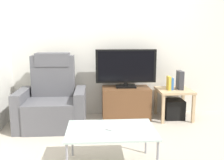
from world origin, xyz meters
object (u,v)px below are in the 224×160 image
object	(u,v)px
subwoofer_box	(173,109)
television	(126,67)
recliner_armchair	(52,102)
side_table	(174,94)
tv_stand	(126,103)
book_middle	(172,84)
book_leftmost	(169,83)
cell_phone	(112,128)
game_console	(180,80)
coffee_table	(111,132)

from	to	relation	value
subwoofer_box	television	bearing A→B (deg)	174.11
recliner_armchair	subwoofer_box	distance (m)	1.94
side_table	subwoofer_box	distance (m)	0.25
tv_stand	subwoofer_box	world-z (taller)	tv_stand
book_middle	book_leftmost	bearing A→B (deg)	180.00
television	cell_phone	world-z (taller)	television
subwoofer_box	book_leftmost	distance (m)	0.45
subwoofer_box	cell_phone	distance (m)	1.84
tv_stand	side_table	bearing A→B (deg)	-4.50
subwoofer_box	book_leftmost	world-z (taller)	book_leftmost
subwoofer_box	book_middle	distance (m)	0.43
side_table	cell_phone	size ratio (longest dim) A/B	3.60
recliner_armchair	book_middle	distance (m)	1.88
side_table	subwoofer_box	world-z (taller)	side_table
cell_phone	game_console	bearing A→B (deg)	79.44
tv_stand	cell_phone	xyz separation A→B (m)	(-0.33, -1.51, 0.16)
coffee_table	side_table	bearing A→B (deg)	52.95
television	recliner_armchair	distance (m)	1.26
subwoofer_box	book_middle	world-z (taller)	book_middle
television	subwoofer_box	bearing A→B (deg)	-5.89
game_console	side_table	bearing A→B (deg)	-173.66
side_table	game_console	world-z (taller)	game_console
tv_stand	subwoofer_box	distance (m)	0.79
book_leftmost	cell_phone	size ratio (longest dim) A/B	1.43
tv_stand	game_console	bearing A→B (deg)	-3.38
book_middle	television	bearing A→B (deg)	172.11
tv_stand	recliner_armchair	world-z (taller)	recliner_armchair
side_table	game_console	bearing A→B (deg)	6.34
recliner_armchair	subwoofer_box	world-z (taller)	recliner_armchair
coffee_table	cell_phone	bearing A→B (deg)	74.60
side_table	subwoofer_box	size ratio (longest dim) A/B	1.75
side_table	cell_phone	distance (m)	1.83
recliner_armchair	game_console	xyz separation A→B (m)	(2.01, 0.23, 0.26)
tv_stand	book_leftmost	bearing A→B (deg)	-6.84
subwoofer_box	game_console	world-z (taller)	game_console
tv_stand	book_leftmost	world-z (taller)	book_leftmost
tv_stand	game_console	size ratio (longest dim) A/B	2.58
tv_stand	recliner_armchair	bearing A→B (deg)	-166.13
tv_stand	book_middle	distance (m)	0.80
book_middle	cell_phone	bearing A→B (deg)	-126.43
subwoofer_box	book_middle	bearing A→B (deg)	-159.74
tv_stand	subwoofer_box	bearing A→B (deg)	-4.50
subwoofer_box	cell_phone	world-z (taller)	cell_phone
book_leftmost	cell_phone	xyz separation A→B (m)	(-1.01, -1.43, -0.18)
recliner_armchair	side_table	bearing A→B (deg)	-3.37
television	coffee_table	world-z (taller)	television
book_middle	coffee_table	bearing A→B (deg)	-126.06
book_leftmost	coffee_table	xyz separation A→B (m)	(-1.02, -1.46, -0.21)
subwoofer_box	book_leftmost	size ratio (longest dim) A/B	1.44
television	tv_stand	bearing A→B (deg)	-90.00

